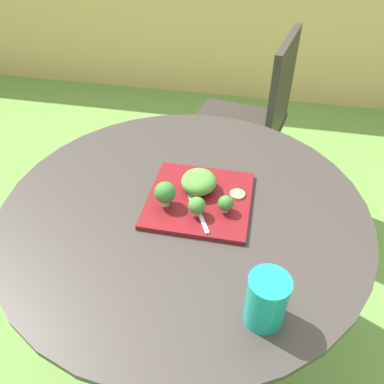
% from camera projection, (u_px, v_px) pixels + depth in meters
% --- Properties ---
extents(ground_plane, '(12.00, 12.00, 0.00)m').
position_uv_depth(ground_plane, '(187.00, 341.00, 1.52)').
color(ground_plane, '#669342').
extents(bamboo_fence, '(8.00, 0.08, 1.41)m').
position_uv_depth(bamboo_fence, '(250.00, 2.00, 2.69)').
color(bamboo_fence, tan).
rests_on(bamboo_fence, ground_plane).
extents(patio_table, '(1.00, 1.00, 0.73)m').
position_uv_depth(patio_table, '(186.00, 260.00, 1.20)').
color(patio_table, '#38332D').
rests_on(patio_table, ground_plane).
extents(patio_chair, '(0.52, 0.52, 0.90)m').
position_uv_depth(patio_chair, '(254.00, 114.00, 1.84)').
color(patio_chair, '#332D28').
rests_on(patio_chair, ground_plane).
extents(salad_plate, '(0.28, 0.28, 0.01)m').
position_uv_depth(salad_plate, '(199.00, 200.00, 1.05)').
color(salad_plate, maroon).
rests_on(salad_plate, patio_table).
extents(drinking_glass, '(0.08, 0.08, 0.12)m').
position_uv_depth(drinking_glass, '(266.00, 302.00, 0.75)').
color(drinking_glass, '#149989').
rests_on(drinking_glass, patio_table).
extents(fork, '(0.08, 0.15, 0.00)m').
position_uv_depth(fork, '(197.00, 208.00, 1.01)').
color(fork, silver).
rests_on(fork, salad_plate).
extents(lettuce_mound, '(0.10, 0.10, 0.06)m').
position_uv_depth(lettuce_mound, '(199.00, 182.00, 1.06)').
color(lettuce_mound, '#519338').
rests_on(lettuce_mound, salad_plate).
extents(broccoli_floret_0, '(0.05, 0.05, 0.06)m').
position_uv_depth(broccoli_floret_0, '(197.00, 206.00, 0.98)').
color(broccoli_floret_0, '#99B770').
rests_on(broccoli_floret_0, salad_plate).
extents(broccoli_floret_1, '(0.04, 0.04, 0.05)m').
position_uv_depth(broccoli_floret_1, '(226.00, 203.00, 0.99)').
color(broccoli_floret_1, '#99B770').
rests_on(broccoli_floret_1, salad_plate).
extents(broccoli_floret_2, '(0.06, 0.06, 0.07)m').
position_uv_depth(broccoli_floret_2, '(165.00, 193.00, 1.00)').
color(broccoli_floret_2, '#99B770').
rests_on(broccoli_floret_2, salad_plate).
extents(cucumber_slice_0, '(0.04, 0.04, 0.01)m').
position_uv_depth(cucumber_slice_0, '(237.00, 194.00, 1.05)').
color(cucumber_slice_0, '#8EB766').
rests_on(cucumber_slice_0, salad_plate).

